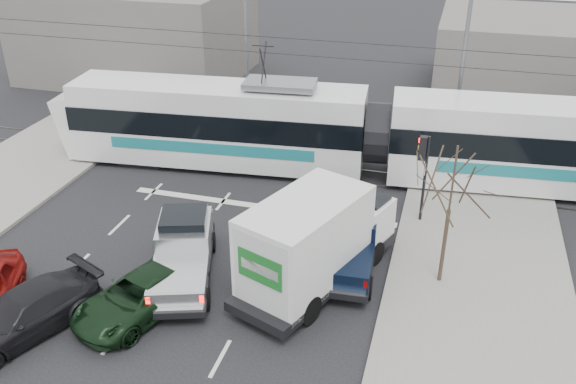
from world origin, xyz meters
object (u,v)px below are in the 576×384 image
(traffic_signal, at_px, (423,160))
(box_truck, at_px, (316,241))
(street_lamp_near, at_px, (460,52))
(silver_pickup, at_px, (184,249))
(dark_car, at_px, (24,314))
(green_car, at_px, (140,295))
(navy_pickup, at_px, (350,239))
(bare_tree, at_px, (452,185))
(street_lamp_far, at_px, (243,28))
(tram, at_px, (376,134))

(traffic_signal, xyz_separation_m, box_truck, (-2.99, -5.15, -1.05))
(street_lamp_near, xyz_separation_m, silver_pickup, (-8.38, -13.29, -4.13))
(street_lamp_near, bearing_deg, dark_car, -123.83)
(traffic_signal, xyz_separation_m, street_lamp_near, (0.84, 7.50, 2.37))
(green_car, bearing_deg, dark_car, -127.13)
(box_truck, height_order, navy_pickup, box_truck)
(traffic_signal, relative_size, green_car, 0.78)
(traffic_signal, bearing_deg, bare_tree, -74.24)
(traffic_signal, distance_m, street_lamp_near, 7.91)
(street_lamp_near, height_order, silver_pickup, street_lamp_near)
(box_truck, bearing_deg, traffic_signal, 81.10)
(silver_pickup, bearing_deg, dark_car, -147.54)
(street_lamp_near, bearing_deg, traffic_signal, -96.41)
(green_car, bearing_deg, street_lamp_far, 118.92)
(street_lamp_far, relative_size, tram, 0.31)
(street_lamp_far, xyz_separation_m, dark_car, (-0.24, -19.52, -4.41))
(tram, height_order, navy_pickup, tram)
(traffic_signal, height_order, dark_car, traffic_signal)
(dark_car, bearing_deg, bare_tree, 50.61)
(tram, distance_m, green_car, 13.26)
(street_lamp_far, xyz_separation_m, green_car, (2.68, -17.66, -4.47))
(tram, relative_size, silver_pickup, 5.03)
(navy_pickup, bearing_deg, dark_car, -147.79)
(navy_pickup, distance_m, green_car, 7.45)
(box_truck, xyz_separation_m, dark_car, (-7.91, -4.87, -0.99))
(street_lamp_far, relative_size, green_car, 1.95)
(silver_pickup, relative_size, box_truck, 0.79)
(box_truck, distance_m, green_car, 5.92)
(street_lamp_far, distance_m, tram, 10.55)
(green_car, bearing_deg, silver_pickup, 99.64)
(street_lamp_near, bearing_deg, street_lamp_far, 170.13)
(box_truck, xyz_separation_m, green_car, (-4.99, -3.00, -1.05))
(traffic_signal, relative_size, dark_car, 0.75)
(tram, bearing_deg, green_car, -120.69)
(silver_pickup, bearing_deg, street_lamp_far, 82.49)
(navy_pickup, bearing_deg, green_car, -146.24)
(green_car, bearing_deg, traffic_signal, 65.91)
(street_lamp_far, xyz_separation_m, navy_pickup, (8.58, -13.13, -4.08))
(traffic_signal, height_order, street_lamp_near, street_lamp_near)
(navy_pickup, bearing_deg, tram, 88.33)
(street_lamp_far, relative_size, dark_car, 1.87)
(street_lamp_far, bearing_deg, traffic_signal, -41.72)
(traffic_signal, relative_size, tram, 0.12)
(bare_tree, xyz_separation_m, street_lamp_far, (-11.79, 13.50, 1.32))
(traffic_signal, height_order, navy_pickup, traffic_signal)
(dark_car, bearing_deg, navy_pickup, 59.92)
(traffic_signal, bearing_deg, tram, 121.85)
(street_lamp_far, xyz_separation_m, silver_pickup, (3.12, -15.29, -4.13))
(silver_pickup, height_order, dark_car, silver_pickup)
(traffic_signal, height_order, silver_pickup, traffic_signal)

